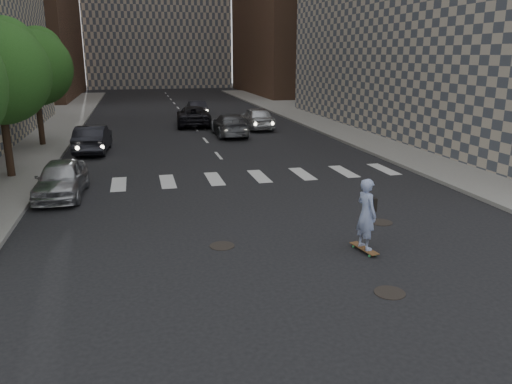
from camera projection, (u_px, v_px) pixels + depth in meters
ground at (303, 256)px, 13.32m from camera, size 160.00×160.00×0.00m
sidewalk_right at (407, 129)px, 35.30m from camera, size 13.00×80.00×0.15m
tree_c at (35, 64)px, 27.89m from camera, size 4.20×4.20×6.60m
manhole_a at (390, 293)px, 11.25m from camera, size 0.70×0.70×0.02m
manhole_b at (222, 246)px, 13.99m from camera, size 0.70×0.70×0.02m
manhole_c at (381, 222)px, 15.93m from camera, size 0.70×0.70×0.02m
skateboarder at (366, 214)px, 13.32m from camera, size 0.59×1.06×2.05m
silver_sedan at (61, 179)px, 18.69m from camera, size 1.83×4.14×1.39m
traffic_car_a at (93, 139)px, 27.19m from camera, size 1.86×4.59×1.48m
traffic_car_b at (229, 125)px, 32.70m from camera, size 2.01×4.91×1.42m
traffic_car_c at (193, 116)px, 37.24m from camera, size 2.82×5.43×1.46m
traffic_car_d at (256, 118)px, 35.71m from camera, size 1.90×4.68×1.59m
traffic_car_e at (197, 108)px, 43.37m from camera, size 1.39×3.99×1.32m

